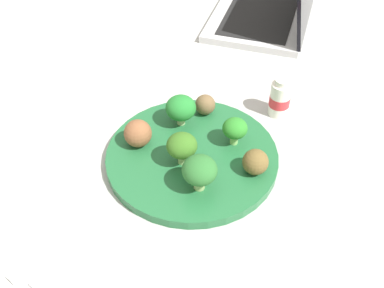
# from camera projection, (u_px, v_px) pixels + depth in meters

# --- Properties ---
(ground_plane) EXTENTS (4.00, 4.00, 0.00)m
(ground_plane) POSITION_uv_depth(u_px,v_px,m) (192.00, 160.00, 0.74)
(ground_plane) COLOR #B2B2AD
(plate) EXTENTS (0.28, 0.28, 0.02)m
(plate) POSITION_uv_depth(u_px,v_px,m) (192.00, 156.00, 0.73)
(plate) COLOR #236638
(plate) RESTS_ON ground_plane
(broccoli_floret_far_rim) EXTENTS (0.04, 0.04, 0.05)m
(broccoli_floret_far_rim) POSITION_uv_depth(u_px,v_px,m) (235.00, 129.00, 0.72)
(broccoli_floret_far_rim) COLOR #96D070
(broccoli_floret_far_rim) RESTS_ON plate
(broccoli_floret_front_right) EXTENTS (0.05, 0.05, 0.06)m
(broccoli_floret_front_right) POSITION_uv_depth(u_px,v_px,m) (200.00, 171.00, 0.65)
(broccoli_floret_front_right) COLOR #97B96F
(broccoli_floret_front_right) RESTS_ON plate
(broccoli_floret_center) EXTENTS (0.05, 0.05, 0.06)m
(broccoli_floret_center) POSITION_uv_depth(u_px,v_px,m) (180.00, 145.00, 0.69)
(broccoli_floret_center) COLOR #A3CB78
(broccoli_floret_center) RESTS_ON plate
(broccoli_floret_back_right) EXTENTS (0.05, 0.05, 0.06)m
(broccoli_floret_back_right) POSITION_uv_depth(u_px,v_px,m) (181.00, 108.00, 0.76)
(broccoli_floret_back_right) COLOR #A7BF82
(broccoli_floret_back_right) RESTS_ON plate
(meatball_mid_left) EXTENTS (0.05, 0.05, 0.05)m
(meatball_mid_left) POSITION_uv_depth(u_px,v_px,m) (138.00, 133.00, 0.73)
(meatball_mid_left) COLOR brown
(meatball_mid_left) RESTS_ON plate
(meatball_near_rim) EXTENTS (0.04, 0.04, 0.04)m
(meatball_near_rim) POSITION_uv_depth(u_px,v_px,m) (255.00, 162.00, 0.68)
(meatball_near_rim) COLOR brown
(meatball_near_rim) RESTS_ON plate
(meatball_back_right) EXTENTS (0.04, 0.04, 0.04)m
(meatball_back_right) POSITION_uv_depth(u_px,v_px,m) (205.00, 105.00, 0.79)
(meatball_back_right) COLOR brown
(meatball_back_right) RESTS_ON plate
(napkin) EXTENTS (0.18, 0.13, 0.01)m
(napkin) POSITION_uv_depth(u_px,v_px,m) (64.00, 253.00, 0.61)
(napkin) COLOR white
(napkin) RESTS_ON ground_plane
(fork) EXTENTS (0.12, 0.03, 0.01)m
(fork) POSITION_uv_depth(u_px,v_px,m) (68.00, 262.00, 0.59)
(fork) COLOR silver
(fork) RESTS_ON napkin
(knife) EXTENTS (0.15, 0.02, 0.01)m
(knife) POSITION_uv_depth(u_px,v_px,m) (51.00, 247.00, 0.61)
(knife) COLOR white
(knife) RESTS_ON napkin
(yogurt_bottle) EXTENTS (0.04, 0.04, 0.07)m
(yogurt_bottle) POSITION_uv_depth(u_px,v_px,m) (280.00, 99.00, 0.80)
(yogurt_bottle) COLOR white
(yogurt_bottle) RESTS_ON ground_plane
(laptop) EXTENTS (0.37, 0.31, 0.21)m
(laptop) POSITION_uv_depth(u_px,v_px,m) (274.00, 4.00, 1.06)
(laptop) COLOR silver
(laptop) RESTS_ON ground_plane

